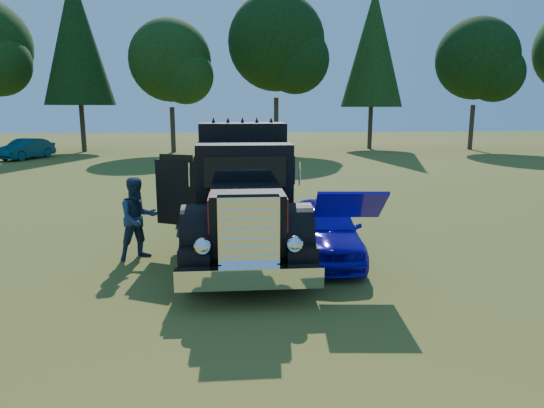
{
  "coord_description": "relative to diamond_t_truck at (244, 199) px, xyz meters",
  "views": [
    {
      "loc": [
        0.5,
        -8.48,
        3.36
      ],
      "look_at": [
        1.34,
        1.66,
        1.33
      ],
      "focal_mm": 32.0,
      "sensor_mm": 36.0,
      "label": 1
    }
  ],
  "objects": [
    {
      "name": "spectator_near",
      "position": [
        -1.39,
        0.36,
        -0.34
      ],
      "size": [
        0.73,
        0.82,
        1.87
      ],
      "primitive_type": "imported",
      "rotation": [
        0.0,
        0.0,
        1.04
      ],
      "color": "navy",
      "rests_on": "ground"
    },
    {
      "name": "treeline",
      "position": [
        -6.02,
        25.09,
        6.37
      ],
      "size": [
        75.73,
        24.04,
        13.84
      ],
      "color": "#2D2116",
      "rests_on": "ground"
    },
    {
      "name": "hotrod_coupe",
      "position": [
        1.8,
        -0.55,
        -0.62
      ],
      "size": [
        1.88,
        4.19,
        1.89
      ],
      "color": "#0844BA",
      "rests_on": "ground"
    },
    {
      "name": "ground",
      "position": [
        -0.75,
        -2.59,
        -1.28
      ],
      "size": [
        120.0,
        120.0,
        0.0
      ],
      "primitive_type": "plane",
      "color": "#385418",
      "rests_on": "ground"
    },
    {
      "name": "spectator_far",
      "position": [
        -2.38,
        -0.28,
        -0.35
      ],
      "size": [
        1.13,
        1.07,
        1.85
      ],
      "primitive_type": "imported",
      "rotation": [
        0.0,
        0.0,
        0.56
      ],
      "color": "#1F2C48",
      "rests_on": "ground"
    },
    {
      "name": "diamond_t_truck",
      "position": [
        0.0,
        0.0,
        0.0
      ],
      "size": [
        3.29,
        7.16,
        3.0
      ],
      "color": "black",
      "rests_on": "ground"
    },
    {
      "name": "distant_teal_car",
      "position": [
        -13.96,
        22.5,
        -0.6
      ],
      "size": [
        2.72,
        4.35,
        1.35
      ],
      "primitive_type": "imported",
      "rotation": [
        0.0,
        0.0,
        -0.34
      ],
      "color": "#0A2D3C",
      "rests_on": "ground"
    }
  ]
}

